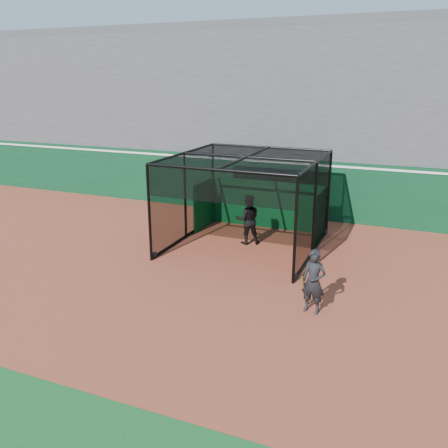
% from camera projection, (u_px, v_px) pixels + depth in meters
% --- Properties ---
extents(ground, '(120.00, 120.00, 0.00)m').
position_uv_depth(ground, '(193.00, 289.00, 13.58)').
color(ground, '#97442C').
rests_on(ground, ground).
extents(outfield_wall, '(50.00, 0.50, 2.50)m').
position_uv_depth(outfield_wall, '(278.00, 186.00, 20.70)').
color(outfield_wall, '#0A3B1E').
rests_on(outfield_wall, ground).
extents(grandstand, '(50.00, 7.85, 8.95)m').
position_uv_depth(grandstand, '(302.00, 106.00, 23.09)').
color(grandstand, '#4C4C4F').
rests_on(grandstand, ground).
extents(batting_cage, '(4.91, 5.17, 3.21)m').
position_uv_depth(batting_cage, '(246.00, 203.00, 16.64)').
color(batting_cage, black).
rests_on(batting_cage, ground).
extents(batter, '(1.10, 1.01, 1.81)m').
position_uv_depth(batter, '(248.00, 219.00, 17.09)').
color(batter, black).
rests_on(batter, ground).
extents(on_deck_player, '(0.66, 0.48, 1.69)m').
position_uv_depth(on_deck_player, '(314.00, 282.00, 12.02)').
color(on_deck_player, black).
rests_on(on_deck_player, ground).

